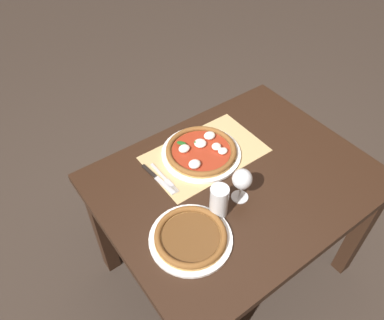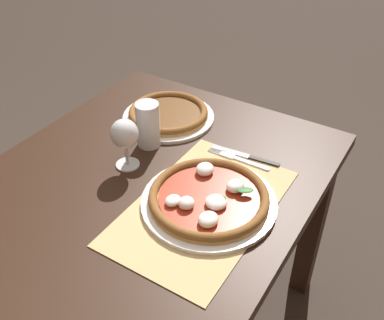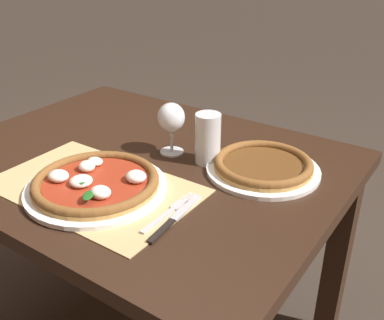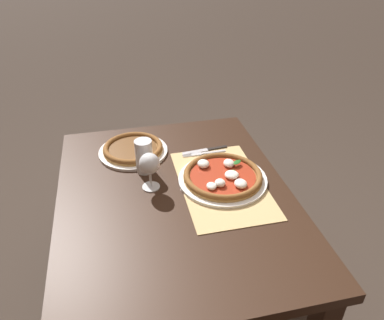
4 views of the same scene
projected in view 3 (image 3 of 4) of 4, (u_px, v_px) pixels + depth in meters
The scene contains 8 objects.
dining_table at pixel (140, 191), 1.36m from camera, with size 1.15×0.89×0.74m.
paper_placemat at pixel (95, 187), 1.15m from camera, with size 0.53×0.33×0.00m, color tan.
pizza_near at pixel (96, 183), 1.13m from camera, with size 0.36×0.36×0.05m.
pizza_far at pixel (263, 166), 1.22m from camera, with size 0.31×0.31×0.04m.
wine_glass at pixel (171, 119), 1.29m from camera, with size 0.08×0.08×0.16m.
pint_glass at pixel (208, 140), 1.25m from camera, with size 0.07×0.07×0.15m.
fork at pixel (170, 212), 1.04m from camera, with size 0.02×0.20×0.00m.
knife at pixel (176, 217), 1.02m from camera, with size 0.04×0.22×0.01m.
Camera 3 is at (0.79, -0.87, 1.32)m, focal length 42.00 mm.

